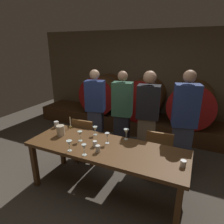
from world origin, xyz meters
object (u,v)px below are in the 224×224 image
object	(u,v)px
chair_left	(86,138)
cup_far_left	(56,124)
guest_center_left	(122,113)
wine_glass_right	(107,136)
guest_far_left	(96,109)
wine_glass_center_left	(95,129)
guest_center_right	(147,119)
cup_center_left	(95,144)
wine_glass_center_right	(84,148)
cup_far_right	(183,164)
wine_glass_far_right	(126,132)
chair_right	(159,152)
wine_glass_far_left	(80,134)
wine_barrel_center	(144,98)
wine_barrel_left	(104,94)
wine_glass_left	(69,143)
guest_far_right	(184,124)
dining_table	(105,151)
pitcher	(61,130)
cup_center_right	(98,149)
wine_barrel_right	(192,103)
candle_center	(70,124)

from	to	relation	value
chair_left	cup_far_left	size ratio (longest dim) A/B	8.28
guest_center_left	wine_glass_right	bearing A→B (deg)	92.54
guest_far_left	wine_glass_center_left	size ratio (longest dim) A/B	11.92
guest_center_right	cup_center_left	size ratio (longest dim) A/B	21.23
wine_glass_center_right	cup_far_right	xyz separation A→B (m)	(1.18, 0.27, -0.07)
wine_glass_right	wine_glass_far_right	xyz separation A→B (m)	(0.20, 0.23, -0.00)
chair_left	wine_glass_center_left	bearing A→B (deg)	138.03
chair_right	wine_glass_far_right	distance (m)	0.68
chair_right	wine_glass_far_left	size ratio (longest dim) A/B	5.67
chair_right	wine_barrel_center	bearing A→B (deg)	-70.18
wine_barrel_left	wine_glass_far_left	size ratio (longest dim) A/B	6.39
wine_glass_left	wine_glass_right	distance (m)	0.54
guest_far_right	guest_far_left	bearing A→B (deg)	-21.65
dining_table	wine_glass_far_right	world-z (taller)	wine_glass_far_right
dining_table	cup_center_left	xyz separation A→B (m)	(-0.13, -0.05, 0.12)
pitcher	wine_glass_left	size ratio (longest dim) A/B	1.07
guest_far_left	guest_center_left	bearing A→B (deg)	170.58
chair_right	cup_center_right	size ratio (longest dim) A/B	9.24
guest_center_right	wine_glass_right	bearing A→B (deg)	62.10
wine_barrel_right	cup_center_right	world-z (taller)	wine_barrel_right
wine_glass_center_left	guest_far_left	bearing A→B (deg)	118.89
wine_barrel_right	guest_far_right	world-z (taller)	guest_far_right
dining_table	cup_center_left	bearing A→B (deg)	-158.51
wine_barrel_right	guest_far_right	bearing A→B (deg)	-91.94
candle_center	wine_glass_far_left	distance (m)	0.54
wine_barrel_right	cup_far_right	world-z (taller)	wine_barrel_right
dining_table	wine_glass_center_left	bearing A→B (deg)	138.80
wine_glass_right	wine_barrel_left	bearing A→B (deg)	118.04
wine_barrel_right	chair_right	size ratio (longest dim) A/B	1.13
dining_table	wine_glass_center_right	distance (m)	0.39
dining_table	guest_far_right	size ratio (longest dim) A/B	1.28
chair_right	wine_glass_left	distance (m)	1.45
wine_barrel_center	guest_center_right	xyz separation A→B (m)	(0.46, -1.41, 0.01)
cup_center_left	cup_center_right	world-z (taller)	cup_center_right
wine_glass_left	cup_center_right	size ratio (longest dim) A/B	1.58
dining_table	cup_center_left	size ratio (longest dim) A/B	27.90
cup_center_left	guest_far_left	bearing A→B (deg)	118.80
guest_far_right	wine_glass_left	distance (m)	1.82
dining_table	guest_far_right	bearing A→B (deg)	45.26
wine_glass_left	wine_glass_far_right	xyz separation A→B (m)	(0.57, 0.63, 0.01)
dining_table	candle_center	size ratio (longest dim) A/B	10.54
wine_glass_far_left	cup_center_right	size ratio (longest dim) A/B	1.63
candle_center	cup_center_right	distance (m)	0.96
wine_glass_center_left	guest_far_right	bearing A→B (deg)	28.36
chair_left	guest_far_left	distance (m)	0.71
chair_right	wine_glass_right	xyz separation A→B (m)	(-0.66, -0.54, 0.40)
chair_left	wine_glass_far_left	bearing A→B (deg)	112.62
chair_right	wine_glass_far_left	world-z (taller)	wine_glass_far_left
guest_center_right	wine_glass_center_left	world-z (taller)	guest_center_right
guest_far_left	wine_glass_far_right	bearing A→B (deg)	126.58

